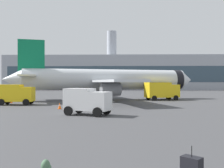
# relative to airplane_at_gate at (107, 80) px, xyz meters

# --- Properties ---
(airplane_at_gate) EXTENTS (35.04, 31.99, 10.50)m
(airplane_at_gate) POSITION_rel_airplane_at_gate_xyz_m (0.00, 0.00, 0.00)
(airplane_at_gate) COLOR silver
(airplane_at_gate) RESTS_ON ground
(service_truck) EXTENTS (4.93, 2.78, 2.90)m
(service_truck) POSITION_rel_airplane_at_gate_xyz_m (-12.36, -11.29, -2.05)
(service_truck) COLOR yellow
(service_truck) RESTS_ON ground
(fuel_truck) EXTENTS (6.45, 4.19, 3.20)m
(fuel_truck) POSITION_rel_airplane_at_gate_xyz_m (9.94, -0.74, -1.88)
(fuel_truck) COLOR yellow
(fuel_truck) RESTS_ON ground
(cargo_van) EXTENTS (4.82, 3.56, 2.60)m
(cargo_van) POSITION_rel_airplane_at_gate_xyz_m (-0.79, -22.51, -2.21)
(cargo_van) COLOR white
(cargo_van) RESTS_ON ground
(safety_cone_near) EXTENTS (0.44, 0.44, 0.71)m
(safety_cone_near) POSITION_rel_airplane_at_gate_xyz_m (-14.87, -2.78, -3.31)
(safety_cone_near) COLOR #F2590C
(safety_cone_near) RESTS_ON ground
(safety_cone_mid) EXTENTS (0.44, 0.44, 0.80)m
(safety_cone_mid) POSITION_rel_airplane_at_gate_xyz_m (-14.42, -8.00, -3.26)
(safety_cone_mid) COLOR #F2590C
(safety_cone_mid) RESTS_ON ground
(safety_cone_far) EXTENTS (0.44, 0.44, 0.79)m
(safety_cone_far) POSITION_rel_airplane_at_gate_xyz_m (-4.80, -16.82, -3.27)
(safety_cone_far) COLOR #F2590C
(safety_cone_far) RESTS_ON ground
(rolling_suitcase) EXTENTS (0.74, 0.73, 1.10)m
(rolling_suitcase) POSITION_rel_airplane_at_gate_xyz_m (4.75, -39.09, -3.27)
(rolling_suitcase) COLOR black
(rolling_suitcase) RESTS_ON ground
(traveller_backpack) EXTENTS (0.36, 0.40, 0.48)m
(traveller_backpack) POSITION_rel_airplane_at_gate_xyz_m (-0.18, -38.67, -3.42)
(traveller_backpack) COLOR #476B4C
(traveller_backpack) RESTS_ON ground
(terminal_building) EXTENTS (101.97, 23.48, 26.87)m
(terminal_building) POSITION_rel_airplane_at_gate_xyz_m (3.33, 71.98, 3.87)
(terminal_building) COLOR #9EA3AD
(terminal_building) RESTS_ON ground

